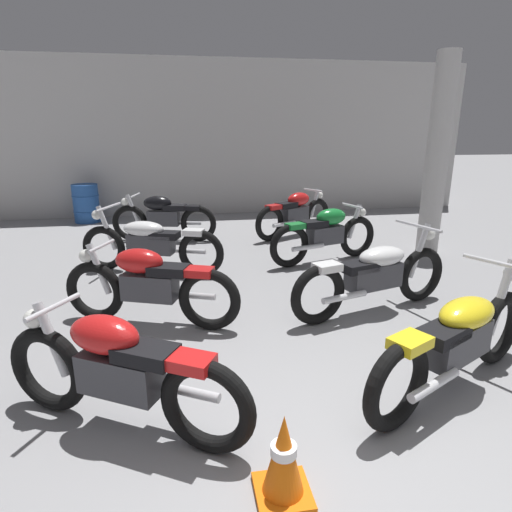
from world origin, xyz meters
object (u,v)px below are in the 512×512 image
motorcycle_right_row_0 (458,339)px  motorcycle_right_row_1 (375,274)px  oil_drum (86,203)px  motorcycle_left_row_1 (149,284)px  traffic_cone (283,458)px  support_pillar (437,156)px  motorcycle_right_row_3 (295,213)px  motorcycle_right_row_2 (326,233)px  motorcycle_left_row_2 (150,243)px  motorcycle_left_row_0 (119,370)px  motorcycle_left_row_3 (163,217)px

motorcycle_right_row_0 → motorcycle_right_row_1: same height
oil_drum → motorcycle_right_row_1: bearing=-53.5°
motorcycle_left_row_1 → traffic_cone: size_ratio=3.49×
support_pillar → motorcycle_right_row_0: 4.51m
support_pillar → motorcycle_right_row_3: size_ratio=1.82×
motorcycle_right_row_3 → oil_drum: 4.76m
support_pillar → oil_drum: (-6.29, 3.48, -1.18)m
support_pillar → motorcycle_right_row_2: support_pillar is taller
motorcycle_left_row_1 → traffic_cone: bearing=-70.0°
motorcycle_right_row_0 → motorcycle_right_row_1: 1.58m
motorcycle_right_row_3 → oil_drum: (-4.30, 2.05, -0.03)m
motorcycle_right_row_1 → motorcycle_right_row_3: motorcycle_right_row_1 is taller
motorcycle_left_row_1 → traffic_cone: 2.61m
motorcycle_left_row_1 → motorcycle_right_row_1: size_ratio=0.89×
support_pillar → motorcycle_left_row_2: (-4.64, -0.40, -1.15)m
motorcycle_right_row_2 → motorcycle_left_row_2: bearing=-178.1°
motorcycle_left_row_2 → motorcycle_right_row_0: same height
motorcycle_right_row_0 → motorcycle_right_row_1: bearing=89.0°
motorcycle_left_row_0 → motorcycle_right_row_0: motorcycle_right_row_0 is taller
motorcycle_left_row_2 → traffic_cone: size_ratio=3.85×
motorcycle_left_row_2 → motorcycle_right_row_1: same height
motorcycle_right_row_1 → oil_drum: motorcycle_right_row_1 is taller
motorcycle_left_row_2 → motorcycle_right_row_3: motorcycle_left_row_2 is taller
motorcycle_left_row_0 → motorcycle_left_row_1: same height
motorcycle_right_row_2 → oil_drum: bearing=138.8°
motorcycle_left_row_0 → traffic_cone: motorcycle_left_row_0 is taller
motorcycle_right_row_1 → traffic_cone: motorcycle_right_row_1 is taller
motorcycle_left_row_2 → motorcycle_right_row_2: motorcycle_left_row_2 is taller
traffic_cone → motorcycle_left_row_0: bearing=142.0°
motorcycle_right_row_1 → motorcycle_left_row_3: bearing=123.7°
oil_drum → traffic_cone: bearing=-71.9°
motorcycle_right_row_1 → oil_drum: size_ratio=2.48×
support_pillar → motorcycle_left_row_2: 4.80m
support_pillar → traffic_cone: (-3.65, -4.64, -1.34)m
motorcycle_left_row_2 → traffic_cone: bearing=-76.8°
motorcycle_left_row_0 → motorcycle_right_row_2: bearing=53.2°
motorcycle_left_row_3 → motorcycle_right_row_1: bearing=-56.3°
motorcycle_right_row_3 → traffic_cone: 6.29m
motorcycle_right_row_3 → motorcycle_left_row_1: bearing=-125.0°
motorcycle_right_row_0 → motorcycle_right_row_2: size_ratio=1.03×
motorcycle_right_row_1 → traffic_cone: bearing=-124.3°
support_pillar → motorcycle_left_row_1: 5.16m
traffic_cone → motorcycle_right_row_2: bearing=68.6°
motorcycle_right_row_0 → oil_drum: 8.46m
motorcycle_left_row_2 → motorcycle_left_row_3: 1.87m
support_pillar → motorcycle_left_row_1: bearing=-154.2°
oil_drum → traffic_cone: (2.65, -8.12, -0.17)m
motorcycle_right_row_0 → motorcycle_right_row_1: (0.03, 1.58, 0.00)m
support_pillar → motorcycle_right_row_2: size_ratio=1.67×
motorcycle_right_row_0 → traffic_cone: bearing=-153.5°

